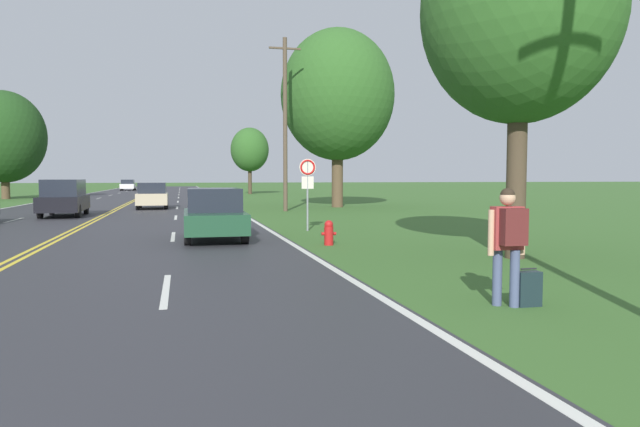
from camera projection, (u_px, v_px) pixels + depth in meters
The scene contains 13 objects.
hitchhiker_person at pixel (508, 234), 8.47m from camera, with size 0.61×0.43×1.78m.
suitcase at pixel (528, 289), 8.58m from camera, with size 0.37×0.20×0.58m.
fire_hydrant at pixel (329, 233), 16.25m from camera, with size 0.42×0.26×0.71m.
traffic_sign at pixel (308, 177), 20.44m from camera, with size 0.60×0.10×2.59m.
utility_pole_midground at pixel (285, 122), 32.18m from camera, with size 1.80×0.24×9.75m.
tree_left_verge at pixel (4, 137), 50.12m from camera, with size 7.03×7.03×9.54m.
tree_mid_treeline at pixel (250, 150), 65.09m from camera, with size 4.35×4.35×7.58m.
tree_right_cluster at pixel (520, 11), 13.32m from camera, with size 4.63×4.63×8.52m.
tree_far_back at pixel (337, 95), 36.43m from camera, with size 7.27×7.27×11.38m.
car_dark_green_sedan_approaching at pixel (214, 214), 17.61m from camera, with size 1.85×4.03×1.60m.
car_black_van_mid_far at pixel (64, 197), 28.16m from camera, with size 1.99×4.76×1.82m.
car_champagne_hatchback_receding at pixel (152, 195), 34.91m from camera, with size 1.84×3.60×1.60m.
car_white_sedan_distant at pixel (128, 185), 81.84m from camera, with size 1.93×3.98×1.58m.
Camera 1 is at (3.81, -2.51, 1.94)m, focal length 32.00 mm.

